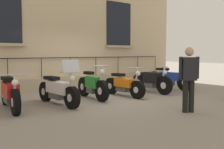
# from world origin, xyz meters

# --- Properties ---
(ground_plane) EXTENTS (60.00, 60.00, 0.00)m
(ground_plane) POSITION_xyz_m (0.00, 0.00, 0.00)
(ground_plane) COLOR gray
(motorcycle_red) EXTENTS (2.15, 0.70, 1.00)m
(motorcycle_red) POSITION_xyz_m (0.22, -3.23, 0.43)
(motorcycle_red) COLOR black
(motorcycle_red) RESTS_ON ground_plane
(motorcycle_white) EXTENTS (2.15, 0.64, 1.34)m
(motorcycle_white) POSITION_xyz_m (0.38, -1.91, 0.42)
(motorcycle_white) COLOR black
(motorcycle_white) RESTS_ON ground_plane
(motorcycle_green) EXTENTS (1.93, 0.53, 1.13)m
(motorcycle_green) POSITION_xyz_m (0.15, -0.56, 0.42)
(motorcycle_green) COLOR black
(motorcycle_green) RESTS_ON ground_plane
(motorcycle_orange) EXTENTS (1.94, 0.70, 1.04)m
(motorcycle_orange) POSITION_xyz_m (0.39, 0.58, 0.39)
(motorcycle_orange) COLOR black
(motorcycle_orange) RESTS_ON ground_plane
(motorcycle_black) EXTENTS (1.97, 0.61, 1.02)m
(motorcycle_black) POSITION_xyz_m (0.41, 1.93, 0.44)
(motorcycle_black) COLOR black
(motorcycle_black) RESTS_ON ground_plane
(motorcycle_blue) EXTENTS (2.23, 0.57, 1.37)m
(motorcycle_blue) POSITION_xyz_m (0.23, 3.18, 0.45)
(motorcycle_blue) COLOR black
(motorcycle_blue) RESTS_ON ground_plane
(pedestrian_walking) EXTENTS (0.38, 0.46, 1.66)m
(pedestrian_walking) POSITION_xyz_m (3.30, 0.29, 0.94)
(pedestrian_walking) COLOR black
(pedestrian_walking) RESTS_ON ground_plane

